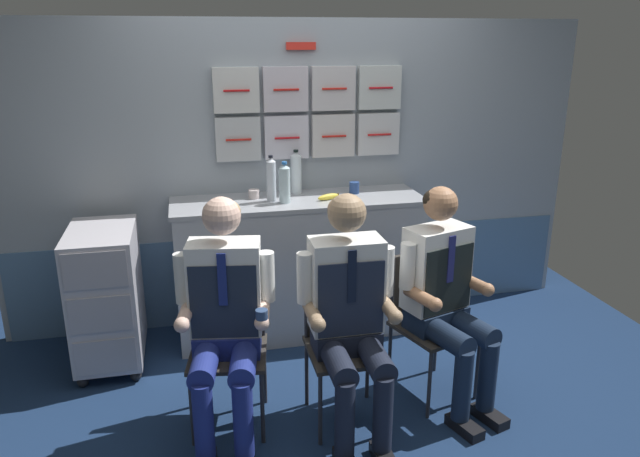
{
  "coord_description": "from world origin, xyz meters",
  "views": [
    {
      "loc": [
        -0.79,
        -2.77,
        2.03
      ],
      "look_at": [
        -0.09,
        0.31,
        1.01
      ],
      "focal_mm": 33.59,
      "sensor_mm": 36.0,
      "label": 1
    }
  ],
  "objects_px": {
    "folding_chair_center": "(342,328)",
    "crew_member_center": "(350,307)",
    "service_trolley": "(107,293)",
    "crew_member_right": "(445,289)",
    "folding_chair_left": "(229,330)",
    "crew_member_left": "(225,311)",
    "paper_cup_tan": "(354,187)",
    "snack_banana": "(328,197)",
    "water_bottle_tall": "(271,180)",
    "folding_chair_right": "(425,308)"
  },
  "relations": [
    {
      "from": "crew_member_right",
      "to": "snack_banana",
      "type": "xyz_separation_m",
      "value": [
        -0.43,
        0.97,
        0.3
      ]
    },
    {
      "from": "folding_chair_left",
      "to": "crew_member_right",
      "type": "height_order",
      "value": "crew_member_right"
    },
    {
      "from": "service_trolley",
      "to": "crew_member_center",
      "type": "bearing_deg",
      "value": -37.39
    },
    {
      "from": "water_bottle_tall",
      "to": "crew_member_right",
      "type": "bearing_deg",
      "value": -51.6
    },
    {
      "from": "crew_member_left",
      "to": "snack_banana",
      "type": "distance_m",
      "value": 1.31
    },
    {
      "from": "folding_chair_right",
      "to": "water_bottle_tall",
      "type": "height_order",
      "value": "water_bottle_tall"
    },
    {
      "from": "crew_member_right",
      "to": "crew_member_left",
      "type": "bearing_deg",
      "value": -178.6
    },
    {
      "from": "water_bottle_tall",
      "to": "paper_cup_tan",
      "type": "distance_m",
      "value": 0.61
    },
    {
      "from": "service_trolley",
      "to": "snack_banana",
      "type": "distance_m",
      "value": 1.56
    },
    {
      "from": "folding_chair_left",
      "to": "crew_member_left",
      "type": "height_order",
      "value": "crew_member_left"
    },
    {
      "from": "service_trolley",
      "to": "folding_chair_right",
      "type": "xyz_separation_m",
      "value": [
        1.85,
        -0.71,
        0.03
      ]
    },
    {
      "from": "folding_chair_center",
      "to": "paper_cup_tan",
      "type": "bearing_deg",
      "value": 71.01
    },
    {
      "from": "service_trolley",
      "to": "folding_chair_left",
      "type": "bearing_deg",
      "value": -45.93
    },
    {
      "from": "folding_chair_center",
      "to": "crew_member_center",
      "type": "relative_size",
      "value": 0.65
    },
    {
      "from": "folding_chair_center",
      "to": "crew_member_center",
      "type": "distance_m",
      "value": 0.25
    },
    {
      "from": "folding_chair_center",
      "to": "snack_banana",
      "type": "bearing_deg",
      "value": 80.77
    },
    {
      "from": "folding_chair_left",
      "to": "water_bottle_tall",
      "type": "xyz_separation_m",
      "value": [
        0.38,
        0.9,
        0.61
      ]
    },
    {
      "from": "crew_member_left",
      "to": "paper_cup_tan",
      "type": "bearing_deg",
      "value": 48.56
    },
    {
      "from": "crew_member_left",
      "to": "crew_member_center",
      "type": "relative_size",
      "value": 0.99
    },
    {
      "from": "crew_member_center",
      "to": "folding_chair_right",
      "type": "distance_m",
      "value": 0.65
    },
    {
      "from": "water_bottle_tall",
      "to": "snack_banana",
      "type": "xyz_separation_m",
      "value": [
        0.38,
        -0.05,
        -0.13
      ]
    },
    {
      "from": "folding_chair_right",
      "to": "folding_chair_center",
      "type": "bearing_deg",
      "value": -165.99
    },
    {
      "from": "service_trolley",
      "to": "folding_chair_right",
      "type": "height_order",
      "value": "service_trolley"
    },
    {
      "from": "crew_member_right",
      "to": "snack_banana",
      "type": "relative_size",
      "value": 7.32
    },
    {
      "from": "folding_chair_right",
      "to": "snack_banana",
      "type": "distance_m",
      "value": 1.03
    },
    {
      "from": "service_trolley",
      "to": "crew_member_right",
      "type": "height_order",
      "value": "crew_member_right"
    },
    {
      "from": "crew_member_center",
      "to": "crew_member_right",
      "type": "xyz_separation_m",
      "value": [
        0.59,
        0.14,
        -0.02
      ]
    },
    {
      "from": "folding_chair_center",
      "to": "crew_member_center",
      "type": "height_order",
      "value": "crew_member_center"
    },
    {
      "from": "crew_member_center",
      "to": "snack_banana",
      "type": "height_order",
      "value": "crew_member_center"
    },
    {
      "from": "crew_member_left",
      "to": "folding_chair_right",
      "type": "bearing_deg",
      "value": 8.85
    },
    {
      "from": "paper_cup_tan",
      "to": "folding_chair_left",
      "type": "bearing_deg",
      "value": -134.92
    },
    {
      "from": "service_trolley",
      "to": "paper_cup_tan",
      "type": "height_order",
      "value": "paper_cup_tan"
    },
    {
      "from": "crew_member_left",
      "to": "crew_member_right",
      "type": "distance_m",
      "value": 1.22
    },
    {
      "from": "folding_chair_left",
      "to": "crew_member_left",
      "type": "relative_size",
      "value": 0.65
    },
    {
      "from": "service_trolley",
      "to": "crew_member_right",
      "type": "xyz_separation_m",
      "value": [
        1.9,
        -0.86,
        0.21
      ]
    },
    {
      "from": "folding_chair_left",
      "to": "crew_member_left",
      "type": "bearing_deg",
      "value": -99.49
    },
    {
      "from": "crew_member_left",
      "to": "crew_member_center",
      "type": "xyz_separation_m",
      "value": [
        0.63,
        -0.11,
        0.01
      ]
    },
    {
      "from": "service_trolley",
      "to": "crew_member_right",
      "type": "distance_m",
      "value": 2.1
    },
    {
      "from": "folding_chair_left",
      "to": "crew_member_right",
      "type": "xyz_separation_m",
      "value": [
        1.19,
        -0.13,
        0.18
      ]
    },
    {
      "from": "paper_cup_tan",
      "to": "snack_banana",
      "type": "relative_size",
      "value": 0.47
    },
    {
      "from": "folding_chair_right",
      "to": "crew_member_left",
      "type": "bearing_deg",
      "value": -171.15
    },
    {
      "from": "folding_chair_left",
      "to": "crew_member_center",
      "type": "xyz_separation_m",
      "value": [
        0.6,
        -0.27,
        0.2
      ]
    },
    {
      "from": "water_bottle_tall",
      "to": "snack_banana",
      "type": "height_order",
      "value": "water_bottle_tall"
    },
    {
      "from": "folding_chair_left",
      "to": "folding_chair_right",
      "type": "relative_size",
      "value": 1.0
    },
    {
      "from": "folding_chair_center",
      "to": "water_bottle_tall",
      "type": "distance_m",
      "value": 1.2
    },
    {
      "from": "crew_member_left",
      "to": "folding_chair_center",
      "type": "height_order",
      "value": "crew_member_left"
    },
    {
      "from": "service_trolley",
      "to": "folding_chair_center",
      "type": "xyz_separation_m",
      "value": [
        1.31,
        -0.84,
        0.03
      ]
    },
    {
      "from": "service_trolley",
      "to": "paper_cup_tan",
      "type": "relative_size",
      "value": 11.05
    },
    {
      "from": "crew_member_left",
      "to": "snack_banana",
      "type": "bearing_deg",
      "value": 52.1
    },
    {
      "from": "service_trolley",
      "to": "water_bottle_tall",
      "type": "distance_m",
      "value": 1.27
    }
  ]
}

